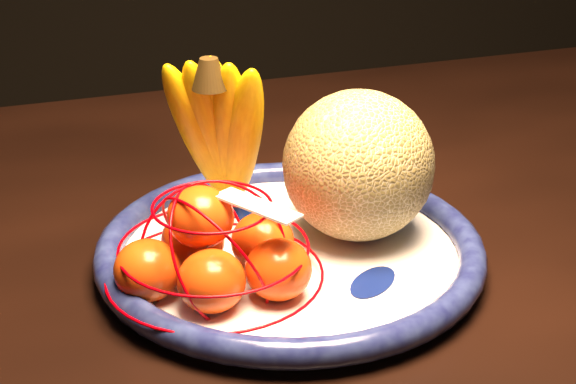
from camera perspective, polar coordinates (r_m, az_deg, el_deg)
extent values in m
cube|color=black|center=(0.91, 3.98, -3.21)|extent=(1.71, 1.17, 0.04)
cylinder|color=white|center=(0.82, 0.13, -4.27)|extent=(0.33, 0.33, 0.01)
torus|color=#0A0B36|center=(0.82, 0.13, -3.60)|extent=(0.36, 0.36, 0.03)
cylinder|color=white|center=(0.82, 0.13, -4.54)|extent=(0.16, 0.16, 0.00)
ellipsoid|color=#091650|center=(0.77, 5.50, -5.83)|extent=(0.13, 0.13, 0.00)
ellipsoid|color=#091650|center=(0.89, -2.81, -1.38)|extent=(0.11, 0.12, 0.00)
ellipsoid|color=#091650|center=(0.81, -7.17, -4.45)|extent=(0.11, 0.09, 0.00)
sphere|color=olive|center=(0.82, 4.57, 1.72)|extent=(0.14, 0.14, 0.14)
ellipsoid|color=yellow|center=(0.85, -5.58, 3.95)|extent=(0.11, 0.10, 0.18)
ellipsoid|color=yellow|center=(0.84, -4.91, 3.99)|extent=(0.09, 0.11, 0.18)
ellipsoid|color=yellow|center=(0.84, -4.29, 4.08)|extent=(0.07, 0.10, 0.19)
ellipsoid|color=yellow|center=(0.84, -3.76, 3.92)|extent=(0.05, 0.11, 0.18)
ellipsoid|color=yellow|center=(0.84, -3.09, 3.80)|extent=(0.05, 0.12, 0.18)
cone|color=black|center=(0.82, -4.52, 9.39)|extent=(0.03, 0.03, 0.03)
ellipsoid|color=#FF4009|center=(0.75, -9.08, -5.01)|extent=(0.06, 0.06, 0.05)
ellipsoid|color=#FF4009|center=(0.72, -4.97, -5.76)|extent=(0.06, 0.06, 0.05)
ellipsoid|color=#FF4009|center=(0.74, -0.63, -5.02)|extent=(0.06, 0.06, 0.05)
ellipsoid|color=#FF4009|center=(0.79, -6.16, -3.11)|extent=(0.06, 0.06, 0.05)
ellipsoid|color=#FF4009|center=(0.78, -1.65, -3.23)|extent=(0.06, 0.06, 0.05)
ellipsoid|color=#FF4009|center=(0.74, -5.68, -1.61)|extent=(0.06, 0.06, 0.05)
torus|color=#AD0006|center=(0.76, -4.75, -5.26)|extent=(0.24, 0.24, 0.00)
torus|color=#AD0006|center=(0.75, -4.82, -3.54)|extent=(0.21, 0.21, 0.00)
torus|color=#AD0006|center=(0.73, -4.92, -0.91)|extent=(0.13, 0.13, 0.00)
torus|color=#AD0006|center=(0.75, -4.80, -4.00)|extent=(0.13, 0.06, 0.12)
torus|color=#AD0006|center=(0.75, -4.80, -4.00)|extent=(0.11, 0.14, 0.12)
torus|color=#AD0006|center=(0.75, -4.80, -4.00)|extent=(0.11, 0.14, 0.12)
cube|color=white|center=(0.72, -1.98, -0.90)|extent=(0.07, 0.07, 0.01)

